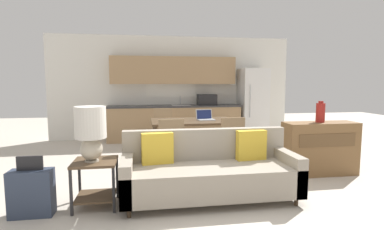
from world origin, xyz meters
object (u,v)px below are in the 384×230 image
(table_lamp, at_px, (91,130))
(dining_chair_near_right, at_px, (230,141))
(couch, at_px, (209,172))
(suitcase, at_px, (32,192))
(dining_table, at_px, (193,124))
(laptop, at_px, (205,117))
(vase, at_px, (320,112))
(side_table, at_px, (95,176))
(dining_chair_far_left, at_px, (164,128))
(credenza, at_px, (320,148))
(dining_chair_near_left, at_px, (171,144))
(refrigerator, at_px, (253,104))

(table_lamp, height_order, dining_chair_near_right, table_lamp)
(couch, relative_size, suitcase, 3.21)
(dining_table, bearing_deg, laptop, 5.79)
(vase, bearing_deg, side_table, -167.30)
(suitcase, bearing_deg, dining_chair_near_right, 25.12)
(dining_chair_far_left, height_order, laptop, laptop)
(table_lamp, distance_m, suitcase, 0.94)
(vase, bearing_deg, couch, -159.84)
(dining_chair_far_left, distance_m, dining_chair_near_right, 1.91)
(couch, xyz_separation_m, vase, (1.99, 0.73, 0.66))
(laptop, bearing_deg, credenza, -42.24)
(side_table, height_order, table_lamp, table_lamp)
(vase, xyz_separation_m, laptop, (-1.65, 1.18, -0.19))
(couch, height_order, suitcase, couch)
(dining_chair_far_left, relative_size, suitcase, 1.36)
(dining_chair_far_left, xyz_separation_m, dining_chair_near_left, (0.00, -1.66, 0.00))
(credenza, xyz_separation_m, dining_chair_near_left, (-2.40, 0.31, 0.09))
(side_table, relative_size, dining_chair_far_left, 0.61)
(vase, bearing_deg, dining_chair_near_left, 173.01)
(dining_chair_far_left, relative_size, dining_chair_near_left, 1.00)
(dining_chair_far_left, height_order, dining_chair_near_right, same)
(dining_chair_far_left, distance_m, suitcase, 3.33)
(vase, bearing_deg, refrigerator, 88.65)
(dining_chair_far_left, bearing_deg, side_table, -111.05)
(dining_table, relative_size, suitcase, 2.27)
(table_lamp, xyz_separation_m, laptop, (1.77, 1.97, -0.12))
(couch, bearing_deg, refrigerator, 62.51)
(laptop, bearing_deg, table_lamp, -138.43)
(table_lamp, height_order, dining_chair_far_left, table_lamp)
(table_lamp, bearing_deg, dining_chair_near_right, 28.98)
(dining_table, bearing_deg, vase, -31.27)
(dining_chair_near_left, relative_size, laptop, 2.68)
(side_table, xyz_separation_m, credenza, (3.40, 0.75, 0.05))
(dining_chair_far_left, distance_m, dining_chair_near_left, 1.66)
(refrigerator, bearing_deg, dining_chair_near_right, -116.82)
(refrigerator, height_order, table_lamp, refrigerator)
(refrigerator, relative_size, couch, 0.84)
(dining_table, bearing_deg, refrigerator, 46.65)
(couch, bearing_deg, dining_chair_near_left, 111.39)
(credenza, relative_size, dining_chair_far_left, 1.28)
(couch, height_order, vase, vase)
(dining_table, height_order, credenza, credenza)
(suitcase, bearing_deg, couch, 5.24)
(table_lamp, bearing_deg, dining_table, 51.89)
(suitcase, bearing_deg, laptop, 41.04)
(vase, height_order, suitcase, vase)
(dining_table, height_order, laptop, laptop)
(dining_table, distance_m, dining_chair_near_right, 0.98)
(table_lamp, bearing_deg, couch, 2.52)
(refrigerator, bearing_deg, table_lamp, -130.93)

